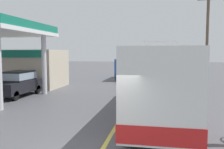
{
  "coord_description": "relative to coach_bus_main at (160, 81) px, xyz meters",
  "views": [
    {
      "loc": [
        1.76,
        -7.0,
        3.13
      ],
      "look_at": [
        -1.5,
        10.0,
        1.6
      ],
      "focal_mm": 39.42,
      "sensor_mm": 36.0,
      "label": 1
    }
  ],
  "objects": [
    {
      "name": "coach_bus_main",
      "position": [
        0.0,
        0.0,
        0.0
      ],
      "size": [
        2.6,
        11.04,
        3.69
      ],
      "color": "white",
      "rests_on": "ground"
    },
    {
      "name": "minibus_opposing_lane",
      "position": [
        -3.78,
        16.62,
        -0.25
      ],
      "size": [
        2.04,
        6.13,
        2.44
      ],
      "color": "#264C9E",
      "rests_on": "ground"
    },
    {
      "name": "gas_station_roadside",
      "position": [
        -12.3,
        6.4,
        0.91
      ],
      "size": [
        9.1,
        11.95,
        5.1
      ],
      "color": "#147259",
      "rests_on": "ground"
    },
    {
      "name": "utility_pole_roadside",
      "position": [
        3.95,
        9.99,
        2.58
      ],
      "size": [
        1.8,
        0.24,
        8.24
      ],
      "color": "brown",
      "rests_on": "ground"
    },
    {
      "name": "ground",
      "position": [
        -1.82,
        14.64,
        -1.72
      ],
      "size": [
        120.0,
        120.0,
        0.0
      ],
      "primitive_type": "plane",
      "color": "#4C4C51"
    },
    {
      "name": "lane_divider_stripe",
      "position": [
        -1.82,
        9.64,
        -1.72
      ],
      "size": [
        0.16,
        50.0,
        0.01
      ],
      "primitive_type": "cube",
      "color": "#D8CC4C",
      "rests_on": "ground"
    },
    {
      "name": "car_at_pump",
      "position": [
        -10.03,
        3.65,
        -0.71
      ],
      "size": [
        1.7,
        4.2,
        1.82
      ],
      "color": "black",
      "rests_on": "ground"
    }
  ]
}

